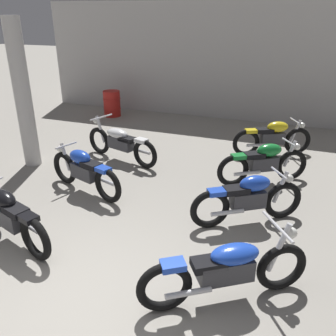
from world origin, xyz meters
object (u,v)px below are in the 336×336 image
Objects in this scene: motorcycle_left_row_2 at (120,142)px; motorcycle_right_row_0 at (227,269)px; motorcycle_left_row_1 at (84,170)px; oil_drum at (112,104)px; motorcycle_right_row_2 at (264,162)px; motorcycle_right_row_1 at (248,198)px; motorcycle_left_row_0 at (9,216)px; motorcycle_right_row_3 at (273,137)px; support_pillar at (23,96)px.

motorcycle_right_row_0 is (3.31, -3.57, 0.00)m from motorcycle_left_row_2.
oil_drum is at bearing 113.75° from motorcycle_left_row_1.
motorcycle_right_row_2 is at bearing -32.78° from oil_drum.
motorcycle_right_row_1 is 7.47m from oil_drum.
oil_drum is at bearing 107.12° from motorcycle_left_row_0.
oil_drum is (-5.41, 5.15, -0.03)m from motorcycle_right_row_1.
motorcycle_right_row_3 is 2.12× the size of oil_drum.
motorcycle_right_row_2 reaches higher than oil_drum.
support_pillar is 4.55m from oil_drum.
motorcycle_right_row_0 is (3.31, -0.03, -0.01)m from motorcycle_left_row_0.
support_pillar reaches higher than motorcycle_right_row_3.
support_pillar is 1.90× the size of motorcycle_right_row_1.
motorcycle_left_row_0 is at bearing -122.48° from motorcycle_right_row_3.
motorcycle_left_row_0 is 7.31m from oil_drum.
motorcycle_right_row_0 reaches higher than motorcycle_right_row_2.
support_pillar is 1.89× the size of motorcycle_right_row_2.
motorcycle_right_row_1 and motorcycle_right_row_3 have the same top height.
motorcycle_right_row_3 is at bearing 89.27° from motorcycle_right_row_1.
motorcycle_left_row_0 is 0.91× the size of motorcycle_left_row_2.
motorcycle_right_row_3 is at bearing -18.32° from oil_drum.
motorcycle_right_row_3 is at bearing 26.73° from support_pillar.
motorcycle_right_row_1 is 1.99× the size of oil_drum.
motorcycle_right_row_2 is 6.48m from oil_drum.
motorcycle_left_row_1 is (1.93, -0.77, -1.14)m from support_pillar.
motorcycle_left_row_0 is at bearing -93.62° from motorcycle_left_row_1.
motorcycle_left_row_2 is at bearing 90.10° from motorcycle_left_row_0.
oil_drum is at bearing 136.37° from motorcycle_right_row_1.
motorcycle_right_row_0 is at bearing -30.29° from motorcycle_left_row_1.
motorcycle_left_row_2 is at bearing 94.09° from motorcycle_left_row_1.
support_pillar is 5.31m from motorcycle_right_row_2.
motorcycle_left_row_2 is 1.25× the size of motorcycle_right_row_1.
motorcycle_right_row_0 is 1.09× the size of motorcycle_right_row_1.
support_pillar reaches higher than motorcycle_left_row_1.
motorcycle_right_row_2 is (3.30, -0.07, 0.01)m from motorcycle_left_row_2.
motorcycle_right_row_0 reaches higher than motorcycle_right_row_3.
motorcycle_right_row_3 is at bearing 46.45° from motorcycle_left_row_1.
support_pillar is 5.87m from motorcycle_right_row_0.
motorcycle_right_row_1 is (5.07, -0.77, -1.14)m from support_pillar.
motorcycle_left_row_2 reaches higher than oil_drum.
motorcycle_right_row_1 is 0.99× the size of motorcycle_right_row_2.
motorcycle_left_row_0 reaches higher than oil_drum.
motorcycle_right_row_0 reaches higher than motorcycle_right_row_1.
motorcycle_left_row_2 reaches higher than motorcycle_left_row_0.
motorcycle_right_row_2 is at bearing 46.53° from motorcycle_left_row_0.
motorcycle_left_row_2 is at bearing 152.32° from motorcycle_right_row_1.
motorcycle_right_row_3 is (0.00, 1.70, 0.00)m from motorcycle_right_row_2.
motorcycle_left_row_2 reaches higher than motorcycle_right_row_2.
motorcycle_right_row_2 is at bearing 9.67° from support_pillar.
motorcycle_left_row_1 is 1.03× the size of motorcycle_right_row_0.
motorcycle_right_row_3 is (3.18, 3.35, 0.00)m from motorcycle_left_row_1.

